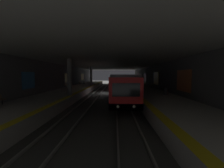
# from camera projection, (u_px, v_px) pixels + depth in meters

# --- Properties ---
(ground_plane) EXTENTS (120.00, 120.00, 0.00)m
(ground_plane) POSITION_uv_depth(u_px,v_px,m) (108.00, 93.00, 27.64)
(ground_plane) COLOR #42423F
(track_left) EXTENTS (60.00, 1.53, 0.16)m
(track_left) POSITION_uv_depth(u_px,v_px,m) (120.00, 93.00, 27.58)
(track_left) COLOR gray
(track_left) RESTS_ON ground
(track_right) EXTENTS (60.00, 1.53, 0.16)m
(track_right) POSITION_uv_depth(u_px,v_px,m) (97.00, 93.00, 27.69)
(track_right) COLOR gray
(track_right) RESTS_ON ground
(platform_left) EXTENTS (60.00, 5.30, 1.06)m
(platform_left) POSITION_uv_depth(u_px,v_px,m) (142.00, 91.00, 27.45)
(platform_left) COLOR beige
(platform_left) RESTS_ON ground
(platform_right) EXTENTS (60.00, 5.30, 1.06)m
(platform_right) POSITION_uv_depth(u_px,v_px,m) (75.00, 90.00, 27.76)
(platform_right) COLOR beige
(platform_right) RESTS_ON ground
(wall_left) EXTENTS (60.00, 0.56, 5.60)m
(wall_left) POSITION_uv_depth(u_px,v_px,m) (157.00, 79.00, 27.27)
(wall_left) COLOR slate
(wall_left) RESTS_ON ground
(wall_right) EXTENTS (60.00, 0.56, 5.60)m
(wall_right) POSITION_uv_depth(u_px,v_px,m) (61.00, 79.00, 27.71)
(wall_right) COLOR slate
(wall_right) RESTS_ON ground
(ceiling_slab) EXTENTS (60.00, 19.40, 0.40)m
(ceiling_slab) POSITION_uv_depth(u_px,v_px,m) (108.00, 64.00, 27.26)
(ceiling_slab) COLOR beige
(ceiling_slab) RESTS_ON wall_left
(pillar_near) EXTENTS (0.56, 0.56, 4.55)m
(pillar_near) POSITION_uv_depth(u_px,v_px,m) (70.00, 77.00, 17.46)
(pillar_near) COLOR gray
(pillar_near) RESTS_ON platform_right
(pillar_far) EXTENTS (0.56, 0.56, 4.55)m
(pillar_far) POSITION_uv_depth(u_px,v_px,m) (91.00, 76.00, 32.95)
(pillar_far) COLOR gray
(pillar_far) RESTS_ON platform_right
(metro_train) EXTENTS (37.85, 2.83, 3.49)m
(metro_train) POSITION_uv_depth(u_px,v_px,m) (119.00, 82.00, 30.13)
(metro_train) COLOR red
(metro_train) RESTS_ON track_left
(bench_left_near) EXTENTS (1.70, 0.47, 0.86)m
(bench_left_near) POSITION_uv_depth(u_px,v_px,m) (151.00, 85.00, 28.33)
(bench_left_near) COLOR #262628
(bench_left_near) RESTS_ON platform_left
(bench_left_mid) EXTENTS (1.70, 0.47, 0.86)m
(bench_left_mid) POSITION_uv_depth(u_px,v_px,m) (145.00, 83.00, 34.30)
(bench_left_mid) COLOR #262628
(bench_left_mid) RESTS_ON platform_left
(bench_left_far) EXTENTS (1.70, 0.47, 0.86)m
(bench_left_far) POSITION_uv_depth(u_px,v_px,m) (142.00, 82.00, 37.60)
(bench_left_far) COLOR #262628
(bench_left_far) RESTS_ON platform_left
(bench_right_mid) EXTENTS (1.70, 0.47, 0.86)m
(bench_right_mid) POSITION_uv_depth(u_px,v_px,m) (67.00, 85.00, 28.41)
(bench_right_mid) COLOR #262628
(bench_right_mid) RESTS_ON platform_right
(bench_right_far) EXTENTS (1.70, 0.47, 0.86)m
(bench_right_far) POSITION_uv_depth(u_px,v_px,m) (80.00, 82.00, 39.32)
(bench_right_far) COLOR #262628
(bench_right_far) RESTS_ON platform_right
(person_waiting_near) EXTENTS (0.60, 0.22, 1.62)m
(person_waiting_near) POSITION_uv_depth(u_px,v_px,m) (84.00, 81.00, 38.70)
(person_waiting_near) COLOR #2D2D2D
(person_waiting_near) RESTS_ON platform_right
(person_walking_mid) EXTENTS (0.60, 0.22, 1.53)m
(person_walking_mid) POSITION_uv_depth(u_px,v_px,m) (134.00, 82.00, 33.77)
(person_walking_mid) COLOR #323232
(person_walking_mid) RESTS_ON platform_left
(suitcase_rolling) EXTENTS (0.32, 0.27, 0.95)m
(suitcase_rolling) POSITION_uv_depth(u_px,v_px,m) (166.00, 92.00, 18.25)
(suitcase_rolling) COLOR maroon
(suitcase_rolling) RESTS_ON platform_left
(backpack_on_floor) EXTENTS (0.30, 0.20, 0.40)m
(backpack_on_floor) POSITION_uv_depth(u_px,v_px,m) (137.00, 85.00, 32.79)
(backpack_on_floor) COLOR #1E512D
(backpack_on_floor) RESTS_ON platform_left
(trash_bin) EXTENTS (0.44, 0.44, 0.85)m
(trash_bin) POSITION_uv_depth(u_px,v_px,m) (166.00, 92.00, 18.03)
(trash_bin) COLOR #595B5E
(trash_bin) RESTS_ON platform_left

